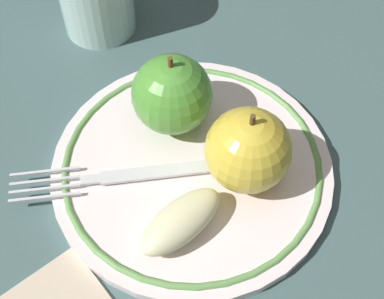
% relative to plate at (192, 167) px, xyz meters
% --- Properties ---
extents(ground_plane, '(2.00, 2.00, 0.00)m').
position_rel_plate_xyz_m(ground_plane, '(0.02, -0.01, -0.01)').
color(ground_plane, '#425D5D').
extents(plate, '(0.24, 0.24, 0.01)m').
position_rel_plate_xyz_m(plate, '(0.00, 0.00, 0.00)').
color(plate, white).
rests_on(plate, ground_plane).
extents(apple_red_whole, '(0.07, 0.07, 0.08)m').
position_rel_plate_xyz_m(apple_red_whole, '(-0.02, -0.04, 0.04)').
color(apple_red_whole, gold).
rests_on(apple_red_whole, plate).
extents(apple_second_whole, '(0.07, 0.07, 0.08)m').
position_rel_plate_xyz_m(apple_second_whole, '(0.05, 0.01, 0.04)').
color(apple_second_whole, '#509A36').
rests_on(apple_second_whole, plate).
extents(apple_slice_front, '(0.07, 0.08, 0.02)m').
position_rel_plate_xyz_m(apple_slice_front, '(-0.06, 0.02, 0.02)').
color(apple_slice_front, beige).
rests_on(apple_slice_front, plate).
extents(fork, '(0.04, 0.17, 0.00)m').
position_rel_plate_xyz_m(fork, '(0.00, 0.07, 0.01)').
color(fork, silver).
rests_on(fork, plate).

